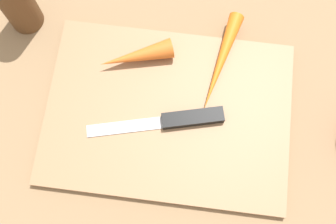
# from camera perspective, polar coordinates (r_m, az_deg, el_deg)

# --- Properties ---
(ground_plane) EXTENTS (1.40, 1.40, 0.00)m
(ground_plane) POSITION_cam_1_polar(r_m,az_deg,el_deg) (0.62, -0.00, -0.31)
(ground_plane) COLOR #8C6D4C
(cutting_board) EXTENTS (0.36, 0.26, 0.01)m
(cutting_board) POSITION_cam_1_polar(r_m,az_deg,el_deg) (0.62, -0.00, -0.16)
(cutting_board) COLOR #99704C
(cutting_board) RESTS_ON ground_plane
(knife) EXTENTS (0.20, 0.07, 0.01)m
(knife) POSITION_cam_1_polar(r_m,az_deg,el_deg) (0.60, 2.16, -0.98)
(knife) COLOR #B7B7BC
(knife) RESTS_ON cutting_board
(carrot_long) EXTENTS (0.06, 0.16, 0.02)m
(carrot_long) POSITION_cam_1_polar(r_m,az_deg,el_deg) (0.63, 7.28, 6.90)
(carrot_long) COLOR orange
(carrot_long) RESTS_ON cutting_board
(carrot_short) EXTENTS (0.11, 0.07, 0.03)m
(carrot_short) POSITION_cam_1_polar(r_m,az_deg,el_deg) (0.63, -4.39, 7.65)
(carrot_short) COLOR orange
(carrot_short) RESTS_ON cutting_board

